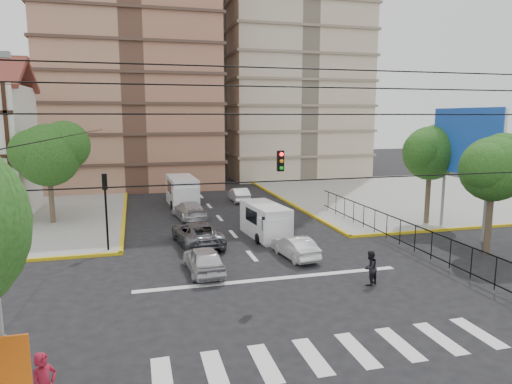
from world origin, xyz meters
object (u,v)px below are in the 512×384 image
object	(u,v)px
district_sign	(8,377)
van_left_lane	(182,192)
pedestrian_crosswalk	(370,268)
car_white_front_right	(295,247)
traffic_light_nw	(106,199)
van_right_lane	(266,222)
car_silver_front_left	(204,259)

from	to	relation	value
district_sign	van_left_lane	size ratio (longest dim) A/B	0.57
district_sign	pedestrian_crosswalk	bearing A→B (deg)	33.42
district_sign	car_white_front_right	bearing A→B (deg)	50.42
traffic_light_nw	pedestrian_crosswalk	distance (m)	14.84
van_left_lane	car_white_front_right	distance (m)	17.15
traffic_light_nw	van_right_lane	xyz separation A→B (m)	(9.67, 0.74, -2.08)
car_white_front_right	van_left_lane	bearing A→B (deg)	-82.73
van_right_lane	car_silver_front_left	distance (m)	7.44
van_right_lane	district_sign	bearing A→B (deg)	-127.22
traffic_light_nw	district_sign	xyz separation A→B (m)	(-1.00, -17.04, -0.66)
car_white_front_right	pedestrian_crosswalk	distance (m)	5.16
van_right_lane	pedestrian_crosswalk	world-z (taller)	van_right_lane
car_silver_front_left	van_left_lane	bearing A→B (deg)	-96.09
traffic_light_nw	car_white_front_right	distance (m)	10.97
van_right_lane	car_silver_front_left	xyz separation A→B (m)	(-4.88, -5.60, -0.35)
car_silver_front_left	car_white_front_right	xyz separation A→B (m)	(5.23, 1.15, -0.08)
traffic_light_nw	van_left_lane	distance (m)	14.13
traffic_light_nw	van_right_lane	world-z (taller)	traffic_light_nw
traffic_light_nw	district_sign	distance (m)	17.08
van_right_lane	pedestrian_crosswalk	xyz separation A→B (m)	(2.30, -9.23, -0.22)
traffic_light_nw	pedestrian_crosswalk	bearing A→B (deg)	-35.35
traffic_light_nw	car_silver_front_left	world-z (taller)	traffic_light_nw
van_right_lane	pedestrian_crosswalk	distance (m)	9.51
car_silver_front_left	car_white_front_right	world-z (taller)	car_silver_front_left
district_sign	van_left_lane	bearing A→B (deg)	77.59
van_left_lane	car_white_front_right	world-z (taller)	van_left_lane
van_left_lane	van_right_lane	bearing A→B (deg)	-74.05
district_sign	van_left_lane	distance (m)	30.62
pedestrian_crosswalk	van_right_lane	bearing A→B (deg)	-104.69
traffic_light_nw	car_white_front_right	bearing A→B (deg)	-20.34
car_silver_front_left	district_sign	bearing A→B (deg)	61.05
district_sign	traffic_light_nw	bearing A→B (deg)	86.64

